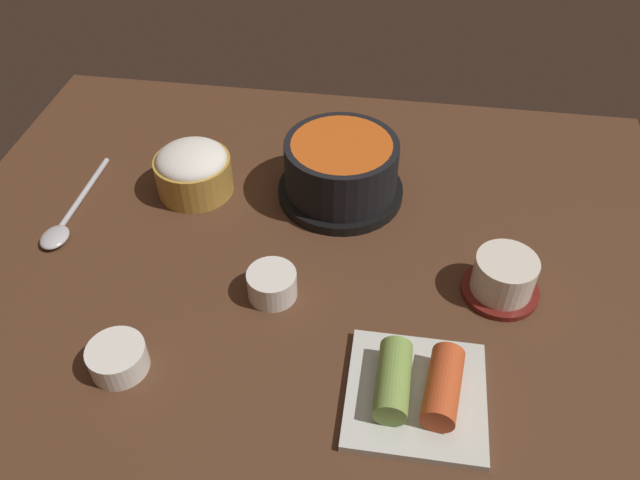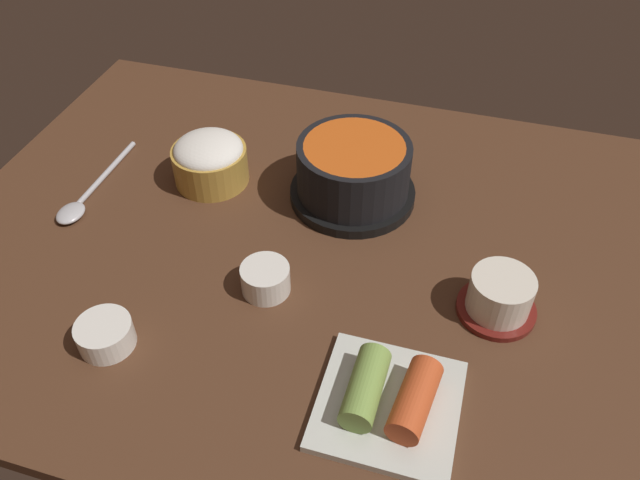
# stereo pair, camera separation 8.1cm
# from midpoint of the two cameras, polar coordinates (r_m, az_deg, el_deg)

# --- Properties ---
(dining_table) EXTENTS (1.00, 0.76, 0.02)m
(dining_table) POSITION_cam_midpoint_polar(r_m,az_deg,el_deg) (0.85, -3.84, -1.01)
(dining_table) COLOR #4C2D1C
(dining_table) RESTS_ON ground
(stone_pot) EXTENTS (0.18, 0.18, 0.09)m
(stone_pot) POSITION_cam_midpoint_polar(r_m,az_deg,el_deg) (0.89, -0.69, 6.24)
(stone_pot) COLOR black
(stone_pot) RESTS_ON dining_table
(rice_bowl) EXTENTS (0.11, 0.11, 0.07)m
(rice_bowl) POSITION_cam_midpoint_polar(r_m,az_deg,el_deg) (0.93, -13.84, 6.10)
(rice_bowl) COLOR #B78C38
(rice_bowl) RESTS_ON dining_table
(tea_cup_with_saucer) EXTENTS (0.09, 0.09, 0.06)m
(tea_cup_with_saucer) POSITION_cam_midpoint_polar(r_m,az_deg,el_deg) (0.78, 13.44, -3.43)
(tea_cup_with_saucer) COLOR maroon
(tea_cup_with_saucer) RESTS_ON dining_table
(banchan_cup_center) EXTENTS (0.06, 0.06, 0.04)m
(banchan_cup_center) POSITION_cam_midpoint_polar(r_m,az_deg,el_deg) (0.77, -7.34, -4.07)
(banchan_cup_center) COLOR white
(banchan_cup_center) RESTS_ON dining_table
(kimchi_plate) EXTENTS (0.15, 0.15, 0.05)m
(kimchi_plate) POSITION_cam_midpoint_polar(r_m,az_deg,el_deg) (0.68, 5.34, -13.43)
(kimchi_plate) COLOR silver
(kimchi_plate) RESTS_ON dining_table
(side_bowl_near) EXTENTS (0.06, 0.06, 0.03)m
(side_bowl_near) POSITION_cam_midpoint_polar(r_m,az_deg,el_deg) (0.75, -20.82, -10.05)
(side_bowl_near) COLOR white
(side_bowl_near) RESTS_ON dining_table
(spoon) EXTENTS (0.04, 0.20, 0.01)m
(spoon) POSITION_cam_midpoint_polar(r_m,az_deg,el_deg) (0.95, -24.34, 1.34)
(spoon) COLOR #B7B7BC
(spoon) RESTS_ON dining_table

